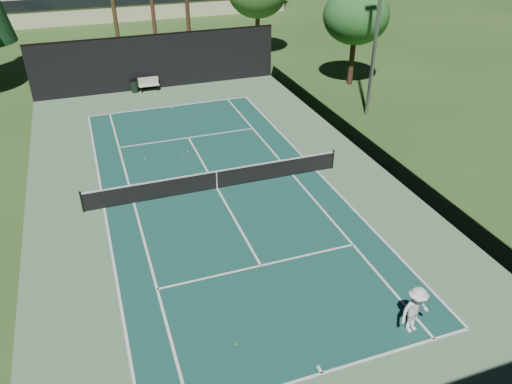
% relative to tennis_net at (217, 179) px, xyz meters
% --- Properties ---
extents(ground, '(160.00, 160.00, 0.00)m').
position_rel_tennis_net_xyz_m(ground, '(0.00, 0.00, -0.56)').
color(ground, '#2F541F').
rests_on(ground, ground).
extents(apron_slab, '(18.00, 32.00, 0.01)m').
position_rel_tennis_net_xyz_m(apron_slab, '(0.00, 0.00, -0.55)').
color(apron_slab, '#5D845C').
rests_on(apron_slab, ground).
extents(court_surface, '(10.97, 23.77, 0.01)m').
position_rel_tennis_net_xyz_m(court_surface, '(0.00, 0.00, -0.55)').
color(court_surface, '#174C42').
rests_on(court_surface, ground).
extents(court_lines, '(11.07, 23.87, 0.01)m').
position_rel_tennis_net_xyz_m(court_lines, '(0.00, 0.00, -0.54)').
color(court_lines, white).
rests_on(court_lines, ground).
extents(tennis_net, '(12.90, 0.10, 1.10)m').
position_rel_tennis_net_xyz_m(tennis_net, '(0.00, 0.00, 0.00)').
color(tennis_net, black).
rests_on(tennis_net, ground).
extents(fence, '(18.04, 32.05, 4.03)m').
position_rel_tennis_net_xyz_m(fence, '(0.00, 0.06, 1.45)').
color(fence, black).
rests_on(fence, ground).
extents(player, '(1.26, 0.86, 1.81)m').
position_rel_tennis_net_xyz_m(player, '(3.65, -11.25, 0.35)').
color(player, white).
rests_on(player, ground).
extents(tennis_ball_a, '(0.07, 0.07, 0.07)m').
position_rel_tennis_net_xyz_m(tennis_ball_a, '(-2.15, -9.92, -0.52)').
color(tennis_ball_a, gold).
rests_on(tennis_ball_a, ground).
extents(tennis_ball_b, '(0.06, 0.06, 0.06)m').
position_rel_tennis_net_xyz_m(tennis_ball_b, '(-0.88, 4.21, -0.53)').
color(tennis_ball_b, '#CDE433').
rests_on(tennis_ball_b, ground).
extents(tennis_ball_c, '(0.07, 0.07, 0.07)m').
position_rel_tennis_net_xyz_m(tennis_ball_c, '(-0.47, 4.53, -0.52)').
color(tennis_ball_c, yellow).
rests_on(tennis_ball_c, ground).
extents(tennis_ball_d, '(0.07, 0.07, 0.07)m').
position_rel_tennis_net_xyz_m(tennis_ball_d, '(-2.90, 4.51, -0.52)').
color(tennis_ball_d, '#D4EA35').
rests_on(tennis_ball_d, ground).
extents(park_bench, '(1.50, 0.45, 1.02)m').
position_rel_tennis_net_xyz_m(park_bench, '(-0.87, 15.61, -0.01)').
color(park_bench, beige).
rests_on(park_bench, ground).
extents(trash_bin, '(0.56, 0.56, 0.95)m').
position_rel_tennis_net_xyz_m(trash_bin, '(-1.91, 15.66, -0.08)').
color(trash_bin, black).
rests_on(trash_bin, ground).
extents(decid_tree_b, '(4.80, 4.80, 7.14)m').
position_rel_tennis_net_xyz_m(decid_tree_b, '(14.00, 12.00, 4.52)').
color(decid_tree_b, '#472B1E').
rests_on(decid_tree_b, ground).
extents(light_pole, '(0.90, 0.25, 12.22)m').
position_rel_tennis_net_xyz_m(light_pole, '(12.00, 6.00, 5.90)').
color(light_pole, '#96999E').
rests_on(light_pole, ground).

